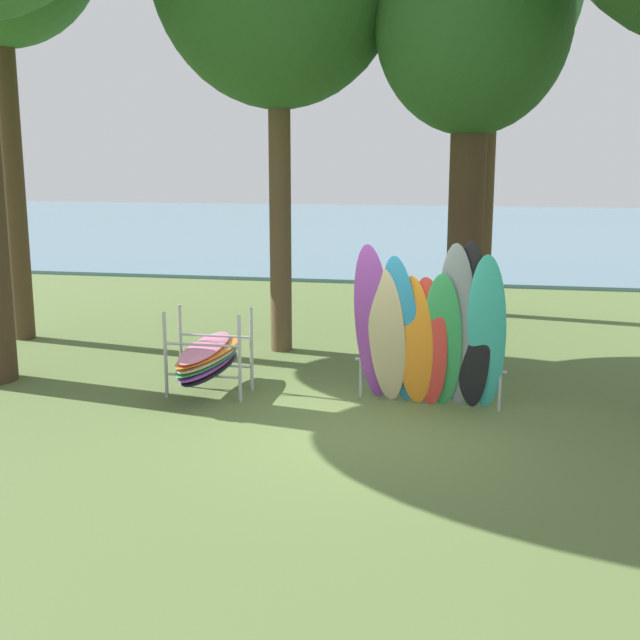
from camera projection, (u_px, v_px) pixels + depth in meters
ground_plane at (356, 426)px, 10.26m from camera, size 80.00×80.00×0.00m
lake_water at (448, 228)px, 38.92m from camera, size 80.00×36.00×0.10m
tree_mid_behind at (473, 29)px, 12.41m from camera, size 3.06×3.06×7.25m
leaning_board_pile at (429, 334)px, 10.76m from camera, size 2.12×0.89×2.36m
board_storage_rack at (209, 357)px, 11.58m from camera, size 1.15×2.13×1.25m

